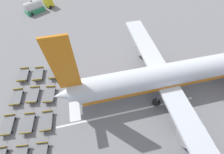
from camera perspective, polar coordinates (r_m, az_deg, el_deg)
name	(u,v)px	position (r m, az deg, el deg)	size (l,w,h in m)	color
ground_plane	(139,43)	(35.47, 10.18, 12.67)	(500.00, 500.00, 0.00)	gray
airplane	(169,76)	(25.77, 20.91, 0.53)	(33.14, 36.95, 13.74)	silver
fuel_tanker_primary	(37,6)	(50.27, -26.67, 22.99)	(5.92, 8.08, 3.17)	yellow
baggage_dolly_row_near_col_a	(24,75)	(32.35, -30.65, 0.63)	(3.84, 1.98, 0.92)	slate
baggage_dolly_row_near_col_b	(17,97)	(29.82, -32.54, -6.58)	(3.83, 1.97, 0.92)	slate
baggage_dolly_row_near_col_c	(8,125)	(27.96, -34.98, -14.82)	(3.84, 1.99, 0.92)	slate
baggage_dolly_row_mid_a_col_a	(39,74)	(31.15, -26.20, 0.93)	(3.84, 1.99, 0.92)	slate
baggage_dolly_row_mid_a_col_b	(33,95)	(28.68, -27.74, -6.14)	(3.85, 2.17, 0.92)	slate
baggage_dolly_row_mid_a_col_c	(28,123)	(26.51, -29.35, -15.18)	(3.85, 2.07, 0.92)	slate
baggage_dolly_row_mid_b_col_a	(54,73)	(30.22, -21.12, 1.56)	(3.85, 2.06, 0.92)	slate
baggage_dolly_row_mid_b_col_b	(50,95)	(27.57, -22.67, -6.26)	(3.85, 2.20, 0.92)	slate
baggage_dolly_row_mid_b_col_c	(47,121)	(25.46, -23.58, -15.17)	(3.83, 1.95, 0.92)	slate
stand_guidance_stripe	(128,112)	(24.71, 6.18, -13.04)	(1.27, 22.62, 0.01)	white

